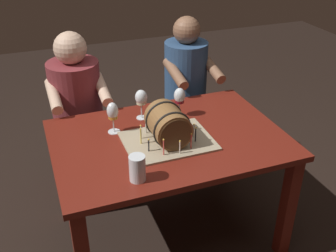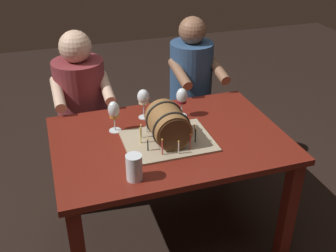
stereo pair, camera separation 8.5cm
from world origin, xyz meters
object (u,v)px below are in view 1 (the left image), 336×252
(wine_glass_red, at_px, (180,97))
(dining_table, at_px, (169,153))
(beer_pint, at_px, (137,169))
(person_seated_left, at_px, (79,120))
(person_seated_right, at_px, (185,103))
(wine_glass_white, at_px, (141,99))
(wine_glass_amber, at_px, (113,113))
(barrel_cake, at_px, (168,127))

(wine_glass_red, bearing_deg, dining_table, -124.92)
(dining_table, distance_m, wine_glass_red, 0.35)
(wine_glass_red, relative_size, beer_pint, 1.39)
(person_seated_left, xyz_separation_m, person_seated_right, (0.80, -0.00, -0.01))
(wine_glass_red, bearing_deg, person_seated_right, 63.22)
(person_seated_right, bearing_deg, wine_glass_white, -136.99)
(wine_glass_white, height_order, person_seated_left, person_seated_left)
(wine_glass_white, xyz_separation_m, person_seated_right, (0.47, 0.44, -0.32))
(wine_glass_amber, relative_size, beer_pint, 1.41)
(dining_table, xyz_separation_m, barrel_cake, (-0.02, -0.05, 0.20))
(wine_glass_red, xyz_separation_m, wine_glass_white, (-0.23, 0.05, 0.00))
(wine_glass_amber, bearing_deg, person_seated_right, 39.14)
(wine_glass_white, relative_size, person_seated_left, 0.16)
(barrel_cake, relative_size, person_seated_left, 0.41)
(wine_glass_red, relative_size, wine_glass_white, 0.99)
(wine_glass_amber, relative_size, person_seated_left, 0.16)
(barrel_cake, distance_m, beer_pint, 0.37)
(barrel_cake, xyz_separation_m, person_seated_right, (0.42, 0.76, -0.28))
(person_seated_left, bearing_deg, dining_table, -60.61)
(wine_glass_amber, xyz_separation_m, wine_glass_red, (0.42, 0.05, 0.00))
(wine_glass_amber, distance_m, person_seated_left, 0.64)
(dining_table, bearing_deg, person_seated_left, 119.39)
(beer_pint, distance_m, person_seated_right, 1.25)
(dining_table, xyz_separation_m, person_seated_left, (-0.40, 0.71, -0.07))
(wine_glass_amber, xyz_separation_m, person_seated_left, (-0.13, 0.55, -0.30))
(dining_table, distance_m, person_seated_right, 0.82)
(barrel_cake, height_order, person_seated_left, person_seated_left)
(dining_table, relative_size, person_seated_left, 1.11)
(wine_glass_white, bearing_deg, wine_glass_amber, -152.06)
(wine_glass_white, distance_m, beer_pint, 0.62)
(barrel_cake, distance_m, wine_glass_red, 0.32)
(wine_glass_amber, height_order, person_seated_right, person_seated_right)
(wine_glass_amber, distance_m, person_seated_right, 0.92)
(wine_glass_amber, distance_m, beer_pint, 0.48)
(wine_glass_red, xyz_separation_m, person_seated_right, (0.25, 0.49, -0.31))
(wine_glass_red, bearing_deg, wine_glass_amber, -172.65)
(wine_glass_red, distance_m, wine_glass_white, 0.23)
(dining_table, xyz_separation_m, wine_glass_white, (-0.07, 0.27, 0.24))
(person_seated_right, bearing_deg, wine_glass_amber, -140.86)
(wine_glass_red, distance_m, person_seated_right, 0.63)
(dining_table, relative_size, wine_glass_red, 7.03)
(wine_glass_red, bearing_deg, beer_pint, -128.68)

